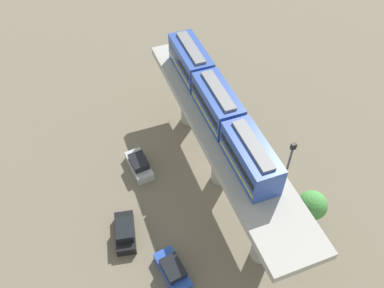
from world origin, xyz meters
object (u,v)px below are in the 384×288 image
object	(u,v)px
parked_car_blue	(173,270)
signal_post	(284,179)
tree_near_viaduct	(312,205)
train	(217,103)
parked_car_black	(125,232)
parked_car_silver	(139,165)

from	to	relation	value
parked_car_blue	signal_post	distance (m)	12.77
tree_near_viaduct	signal_post	distance (m)	3.90
train	tree_near_viaduct	size ratio (longest dim) A/B	4.38
parked_car_black	signal_post	distance (m)	15.58
parked_car_black	parked_car_silver	world-z (taller)	same
tree_near_viaduct	train	bearing A→B (deg)	-60.34
parked_car_blue	signal_post	xyz separation A→B (m)	(-11.51, -2.39, 4.98)
parked_car_blue	tree_near_viaduct	distance (m)	13.92
parked_car_black	train	bearing A→B (deg)	-145.39
parked_car_silver	signal_post	xyz separation A→B (m)	(-11.04, 10.15, 4.98)
parked_car_silver	tree_near_viaduct	distance (m)	18.21
train	parked_car_blue	bearing A→B (deg)	51.07
tree_near_viaduct	parked_car_blue	bearing A→B (deg)	1.11
train	parked_car_blue	world-z (taller)	train
train	parked_car_silver	world-z (taller)	train
train	parked_car_silver	bearing A→B (deg)	-18.11
train	tree_near_viaduct	bearing A→B (deg)	119.66
parked_car_blue	signal_post	bearing A→B (deg)	-176.93
train	signal_post	bearing A→B (deg)	113.95
parked_car_black	parked_car_blue	distance (m)	5.98
tree_near_viaduct	signal_post	xyz separation A→B (m)	(2.17, -2.12, 2.45)
parked_car_blue	tree_near_viaduct	world-z (taller)	tree_near_viaduct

